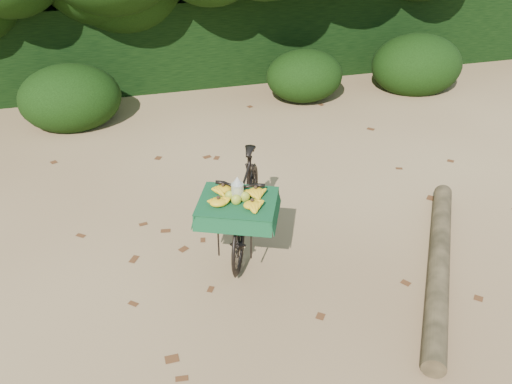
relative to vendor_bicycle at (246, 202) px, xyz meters
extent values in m
plane|color=tan|center=(0.84, 0.08, -0.61)|extent=(80.00, 80.00, 0.00)
imported|color=black|center=(0.01, 0.02, -0.02)|extent=(1.28, 2.03, 1.18)
cube|color=black|center=(-0.23, -0.53, 0.36)|extent=(0.59, 0.64, 0.03)
cube|color=#16542D|center=(-0.23, -0.53, 0.38)|extent=(1.06, 0.99, 0.01)
ellipsoid|color=#979F26|center=(-0.15, -0.57, 0.44)|extent=(0.11, 0.09, 0.12)
ellipsoid|color=#979F26|center=(-0.20, -0.47, 0.44)|extent=(0.11, 0.09, 0.12)
ellipsoid|color=#979F26|center=(-0.30, -0.50, 0.44)|extent=(0.11, 0.09, 0.12)
ellipsoid|color=#979F26|center=(-0.25, -0.60, 0.44)|extent=(0.11, 0.09, 0.12)
cylinder|color=#EAE5C6|center=(-0.22, -0.52, 0.50)|extent=(0.14, 0.14, 0.18)
cylinder|color=brown|center=(2.07, -1.15, -0.49)|extent=(2.02, 2.92, 0.24)
cube|color=black|center=(0.84, 6.38, 0.29)|extent=(26.00, 1.80, 1.80)
camera|label=1|loc=(-1.35, -5.42, 3.58)|focal=38.00mm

